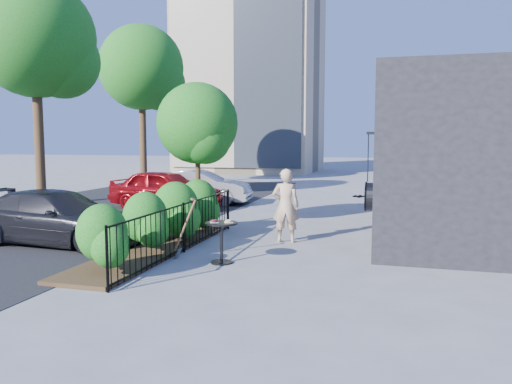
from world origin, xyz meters
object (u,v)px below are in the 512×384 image
(street_tree_far, at_px, (142,73))
(car_red, at_px, (166,189))
(shovel, at_px, (184,232))
(patio_tree, at_px, (199,128))
(woman, at_px, (286,206))
(street_tree_near, at_px, (35,45))
(car_silver, at_px, (199,187))
(cafe_table, at_px, (221,235))
(car_darkgrey, at_px, (57,217))

(street_tree_far, distance_m, car_red, 10.56)
(shovel, height_order, car_red, car_red)
(patio_tree, relative_size, woman, 2.22)
(car_red, bearing_deg, shovel, -145.12)
(street_tree_near, height_order, street_tree_far, same)
(street_tree_far, xyz_separation_m, car_red, (4.98, -7.72, -5.22))
(patio_tree, distance_m, car_silver, 5.93)
(cafe_table, bearing_deg, car_red, 123.44)
(street_tree_far, bearing_deg, cafe_table, -56.88)
(car_red, height_order, car_darkgrey, car_red)
(patio_tree, relative_size, street_tree_near, 0.48)
(car_silver, bearing_deg, shovel, -166.46)
(patio_tree, height_order, car_red, patio_tree)
(woman, bearing_deg, shovel, 45.90)
(woman, xyz_separation_m, car_red, (-5.36, 4.56, -0.19))
(shovel, height_order, car_silver, car_silver)
(street_tree_far, distance_m, car_darkgrey, 15.76)
(woman, xyz_separation_m, car_darkgrey, (-5.16, -1.63, -0.26))
(patio_tree, bearing_deg, car_darkgrey, -132.85)
(cafe_table, distance_m, car_silver, 9.44)
(patio_tree, height_order, woman, patio_tree)
(cafe_table, distance_m, shovel, 0.88)
(street_tree_near, height_order, woman, street_tree_near)
(cafe_table, height_order, car_darkgrey, car_darkgrey)
(woman, relative_size, car_darkgrey, 0.41)
(shovel, distance_m, car_darkgrey, 3.55)
(shovel, relative_size, car_red, 0.32)
(street_tree_near, xyz_separation_m, cafe_table, (9.55, -6.64, -5.35))
(patio_tree, bearing_deg, shovel, -73.50)
(cafe_table, height_order, woman, woman)
(street_tree_near, relative_size, street_tree_far, 1.00)
(car_darkgrey, bearing_deg, cafe_table, -97.59)
(patio_tree, xyz_separation_m, car_silver, (-2.10, 5.13, -2.11))
(cafe_table, relative_size, shovel, 0.67)
(woman, height_order, car_silver, woman)
(woman, relative_size, car_silver, 0.45)
(woman, relative_size, shovel, 1.36)
(street_tree_far, relative_size, cafe_table, 9.42)
(woman, height_order, shovel, woman)
(street_tree_far, xyz_separation_m, car_silver, (5.60, -6.07, -5.27))
(patio_tree, relative_size, cafe_table, 4.48)
(cafe_table, relative_size, car_red, 0.21)
(car_silver, bearing_deg, car_darkgrey, 170.45)
(street_tree_near, distance_m, cafe_table, 12.80)
(cafe_table, relative_size, woman, 0.50)
(cafe_table, bearing_deg, woman, 71.46)
(patio_tree, height_order, car_darkgrey, patio_tree)
(car_darkgrey, bearing_deg, car_silver, -1.13)
(street_tree_near, distance_m, car_darkgrey, 9.47)
(woman, bearing_deg, street_tree_near, -29.97)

